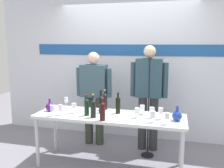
{
  "coord_description": "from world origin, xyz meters",
  "views": [
    {
      "loc": [
        0.9,
        -3.29,
        1.81
      ],
      "look_at": [
        0.0,
        0.15,
        1.2
      ],
      "focal_mm": 39.68,
      "sensor_mm": 36.0,
      "label": 1
    }
  ],
  "objects_px": {
    "wine_bottle_2": "(101,103)",
    "wine_bottle_3": "(118,104)",
    "wine_glass_left_0": "(52,108)",
    "wine_glass_left_2": "(66,100)",
    "wine_glass_right_1": "(167,116)",
    "wine_bottle_5": "(102,111)",
    "wine_glass_right_4": "(142,108)",
    "wine_bottle_0": "(87,106)",
    "wine_glass_right_2": "(137,111)",
    "display_table": "(109,119)",
    "wine_glass_right_0": "(153,115)",
    "microphone_stand": "(148,123)",
    "wine_bottle_1": "(105,101)",
    "wine_glass_left_1": "(61,108)",
    "decanter_blue_right": "(177,116)",
    "wine_glass_right_3": "(161,111)",
    "presenter_right": "(149,91)",
    "wine_glass_right_5": "(152,110)",
    "presenter_left": "(94,92)",
    "decanter_blue_left": "(50,107)",
    "wine_glass_left_3": "(74,106)",
    "wine_bottle_4": "(93,108)"
  },
  "relations": [
    {
      "from": "wine_bottle_2",
      "to": "wine_bottle_3",
      "type": "xyz_separation_m",
      "value": [
        0.25,
        0.04,
        -0.01
      ]
    },
    {
      "from": "wine_glass_left_0",
      "to": "wine_glass_left_2",
      "type": "height_order",
      "value": "wine_glass_left_2"
    },
    {
      "from": "wine_glass_right_1",
      "to": "wine_bottle_3",
      "type": "bearing_deg",
      "value": 155.17
    },
    {
      "from": "wine_bottle_5",
      "to": "wine_glass_right_4",
      "type": "distance_m",
      "value": 0.62
    },
    {
      "from": "wine_bottle_2",
      "to": "wine_glass_left_0",
      "type": "bearing_deg",
      "value": -152.0
    },
    {
      "from": "wine_bottle_0",
      "to": "wine_glass_right_2",
      "type": "relative_size",
      "value": 2.1
    },
    {
      "from": "display_table",
      "to": "wine_glass_right_0",
      "type": "distance_m",
      "value": 0.68
    },
    {
      "from": "display_table",
      "to": "wine_bottle_5",
      "type": "bearing_deg",
      "value": -94.88
    },
    {
      "from": "wine_glass_right_0",
      "to": "wine_glass_right_4",
      "type": "relative_size",
      "value": 1.08
    },
    {
      "from": "wine_glass_right_1",
      "to": "microphone_stand",
      "type": "bearing_deg",
      "value": 114.3
    },
    {
      "from": "wine_bottle_1",
      "to": "wine_glass_left_1",
      "type": "height_order",
      "value": "wine_bottle_1"
    },
    {
      "from": "wine_bottle_0",
      "to": "wine_bottle_5",
      "type": "bearing_deg",
      "value": -30.04
    },
    {
      "from": "decanter_blue_right",
      "to": "wine_glass_right_1",
      "type": "height_order",
      "value": "decanter_blue_right"
    },
    {
      "from": "wine_glass_right_2",
      "to": "wine_glass_right_3",
      "type": "xyz_separation_m",
      "value": [
        0.32,
        0.02,
        0.01
      ]
    },
    {
      "from": "wine_bottle_2",
      "to": "presenter_right",
      "type": "bearing_deg",
      "value": 45.53
    },
    {
      "from": "wine_bottle_1",
      "to": "microphone_stand",
      "type": "relative_size",
      "value": 0.2
    },
    {
      "from": "decanter_blue_right",
      "to": "wine_glass_left_2",
      "type": "distance_m",
      "value": 1.73
    },
    {
      "from": "wine_glass_left_1",
      "to": "decanter_blue_right",
      "type": "bearing_deg",
      "value": 5.58
    },
    {
      "from": "wine_bottle_5",
      "to": "wine_glass_left_2",
      "type": "height_order",
      "value": "wine_bottle_5"
    },
    {
      "from": "wine_glass_right_5",
      "to": "wine_glass_left_1",
      "type": "bearing_deg",
      "value": -171.33
    },
    {
      "from": "wine_bottle_0",
      "to": "wine_bottle_1",
      "type": "relative_size",
      "value": 0.97
    },
    {
      "from": "wine_glass_left_2",
      "to": "wine_glass_right_2",
      "type": "xyz_separation_m",
      "value": [
        1.18,
        -0.27,
        -0.02
      ]
    },
    {
      "from": "wine_bottle_0",
      "to": "wine_bottle_1",
      "type": "distance_m",
      "value": 0.4
    },
    {
      "from": "display_table",
      "to": "presenter_right",
      "type": "height_order",
      "value": "presenter_right"
    },
    {
      "from": "presenter_left",
      "to": "wine_bottle_3",
      "type": "height_order",
      "value": "presenter_left"
    },
    {
      "from": "presenter_left",
      "to": "wine_bottle_1",
      "type": "height_order",
      "value": "presenter_left"
    },
    {
      "from": "wine_bottle_1",
      "to": "wine_bottle_3",
      "type": "bearing_deg",
      "value": -32.56
    },
    {
      "from": "decanter_blue_left",
      "to": "presenter_right",
      "type": "xyz_separation_m",
      "value": [
        1.4,
        0.74,
        0.17
      ]
    },
    {
      "from": "presenter_left",
      "to": "wine_bottle_2",
      "type": "distance_m",
      "value": 0.72
    },
    {
      "from": "wine_glass_right_3",
      "to": "wine_glass_right_5",
      "type": "relative_size",
      "value": 1.05
    },
    {
      "from": "wine_bottle_1",
      "to": "wine_glass_right_2",
      "type": "distance_m",
      "value": 0.63
    },
    {
      "from": "wine_bottle_1",
      "to": "wine_glass_left_2",
      "type": "distance_m",
      "value": 0.63
    },
    {
      "from": "wine_glass_left_3",
      "to": "wine_bottle_4",
      "type": "bearing_deg",
      "value": -20.97
    },
    {
      "from": "wine_bottle_4",
      "to": "wine_glass_left_1",
      "type": "distance_m",
      "value": 0.48
    },
    {
      "from": "presenter_right",
      "to": "wine_bottle_4",
      "type": "height_order",
      "value": "presenter_right"
    },
    {
      "from": "decanter_blue_right",
      "to": "wine_glass_left_0",
      "type": "distance_m",
      "value": 1.71
    },
    {
      "from": "wine_bottle_2",
      "to": "microphone_stand",
      "type": "xyz_separation_m",
      "value": [
        0.66,
        0.38,
        -0.38
      ]
    },
    {
      "from": "decanter_blue_right",
      "to": "wine_bottle_1",
      "type": "bearing_deg",
      "value": 164.53
    },
    {
      "from": "wine_bottle_2",
      "to": "wine_bottle_5",
      "type": "height_order",
      "value": "wine_bottle_2"
    },
    {
      "from": "wine_bottle_5",
      "to": "wine_bottle_4",
      "type": "bearing_deg",
      "value": 149.44
    },
    {
      "from": "presenter_right",
      "to": "wine_bottle_5",
      "type": "bearing_deg",
      "value": -116.98
    },
    {
      "from": "display_table",
      "to": "wine_glass_left_1",
      "type": "height_order",
      "value": "wine_glass_left_1"
    },
    {
      "from": "wine_glass_right_0",
      "to": "presenter_left",
      "type": "bearing_deg",
      "value": 140.95
    },
    {
      "from": "wine_bottle_3",
      "to": "wine_bottle_2",
      "type": "bearing_deg",
      "value": -171.88
    },
    {
      "from": "wine_bottle_1",
      "to": "wine_bottle_3",
      "type": "distance_m",
      "value": 0.29
    },
    {
      "from": "wine_glass_right_2",
      "to": "microphone_stand",
      "type": "relative_size",
      "value": 0.09
    },
    {
      "from": "display_table",
      "to": "wine_glass_right_2",
      "type": "xyz_separation_m",
      "value": [
        0.4,
        -0.04,
        0.17
      ]
    },
    {
      "from": "wine_glass_left_1",
      "to": "microphone_stand",
      "type": "bearing_deg",
      "value": 28.73
    },
    {
      "from": "wine_bottle_1",
      "to": "wine_glass_left_0",
      "type": "xyz_separation_m",
      "value": [
        -0.62,
        -0.52,
        -0.03
      ]
    },
    {
      "from": "decanter_blue_right",
      "to": "wine_bottle_5",
      "type": "height_order",
      "value": "wine_bottle_5"
    }
  ]
}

